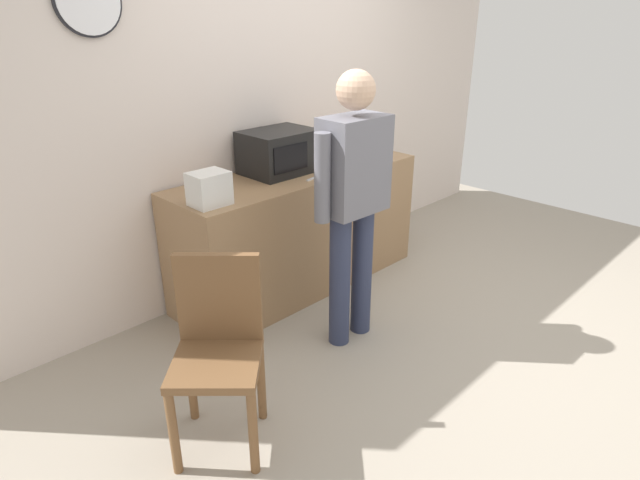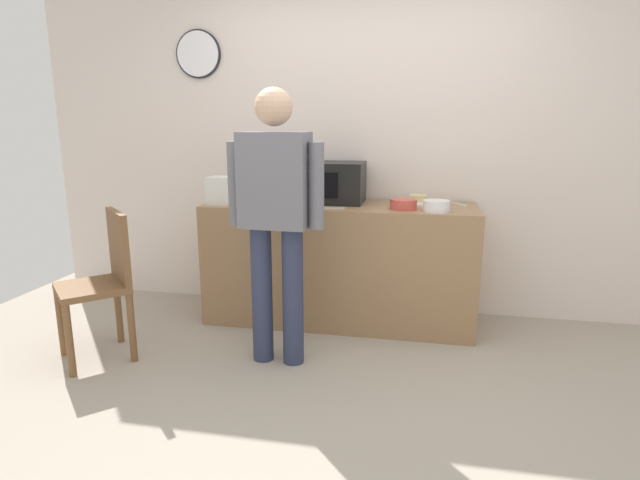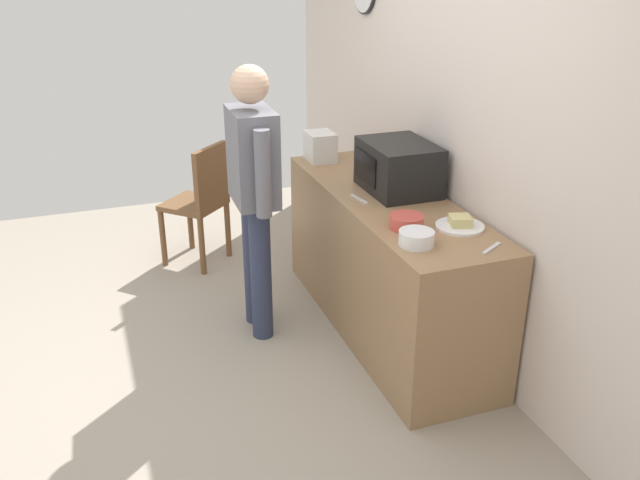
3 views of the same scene
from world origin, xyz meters
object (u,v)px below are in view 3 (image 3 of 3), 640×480
(spoon_utensil, at_px, (492,248))
(person_standing, at_px, (254,183))
(cereal_bowl, at_px, (406,222))
(wooden_chair, at_px, (201,199))
(sandwich_plate, at_px, (460,224))
(fork_utensil, at_px, (359,199))
(salad_bowl, at_px, (416,238))
(microwave, at_px, (398,167))
(toaster, at_px, (320,147))

(spoon_utensil, xyz_separation_m, person_standing, (-1.12, -0.92, 0.08))
(cereal_bowl, bearing_deg, wooden_chair, -156.72)
(sandwich_plate, xyz_separation_m, fork_utensil, (-0.58, -0.34, -0.02))
(person_standing, bearing_deg, spoon_utensil, 39.49)
(sandwich_plate, xyz_separation_m, cereal_bowl, (-0.10, -0.27, 0.02))
(salad_bowl, bearing_deg, sandwich_plate, 111.03)
(microwave, distance_m, person_standing, 0.88)
(salad_bowl, distance_m, wooden_chair, 2.20)
(sandwich_plate, bearing_deg, fork_utensil, -149.66)
(sandwich_plate, xyz_separation_m, salad_bowl, (0.12, -0.32, 0.02))
(spoon_utensil, distance_m, wooden_chair, 2.48)
(salad_bowl, bearing_deg, spoon_utensil, 63.19)
(sandwich_plate, relative_size, salad_bowl, 1.45)
(person_standing, bearing_deg, wooden_chair, -172.70)
(spoon_utensil, bearing_deg, fork_utensil, -158.31)
(fork_utensil, bearing_deg, person_standing, -113.17)
(fork_utensil, bearing_deg, wooden_chair, -151.90)
(toaster, bearing_deg, fork_utensil, -3.58)
(sandwich_plate, height_order, fork_utensil, sandwich_plate)
(microwave, distance_m, cereal_bowl, 0.60)
(cereal_bowl, bearing_deg, sandwich_plate, 70.29)
(cereal_bowl, xyz_separation_m, spoon_utensil, (0.39, 0.28, -0.03))
(toaster, height_order, person_standing, person_standing)
(cereal_bowl, relative_size, toaster, 0.84)
(cereal_bowl, relative_size, wooden_chair, 0.20)
(microwave, xyz_separation_m, spoon_utensil, (0.94, 0.06, -0.15))
(fork_utensil, xyz_separation_m, spoon_utensil, (0.87, 0.35, 0.00))
(sandwich_plate, bearing_deg, cereal_bowl, -109.71)
(toaster, xyz_separation_m, fork_utensil, (0.82, -0.05, -0.10))
(microwave, bearing_deg, person_standing, -101.53)
(person_standing, bearing_deg, microwave, 78.47)
(salad_bowl, relative_size, fork_utensil, 1.05)
(cereal_bowl, xyz_separation_m, person_standing, (-0.73, -0.64, 0.05))
(toaster, bearing_deg, salad_bowl, -1.38)
(microwave, bearing_deg, toaster, -162.73)
(spoon_utensil, bearing_deg, cereal_bowl, -144.50)
(microwave, height_order, spoon_utensil, microwave)
(salad_bowl, relative_size, cereal_bowl, 0.97)
(salad_bowl, xyz_separation_m, person_standing, (-0.95, -0.59, 0.05))
(fork_utensil, xyz_separation_m, wooden_chair, (-1.34, -0.71, -0.37))
(sandwich_plate, relative_size, cereal_bowl, 1.41)
(fork_utensil, distance_m, wooden_chair, 1.56)
(sandwich_plate, bearing_deg, wooden_chair, -151.21)
(sandwich_plate, distance_m, cereal_bowl, 0.29)
(microwave, relative_size, wooden_chair, 0.53)
(toaster, distance_m, spoon_utensil, 1.72)
(fork_utensil, bearing_deg, salad_bowl, 1.20)
(toaster, bearing_deg, sandwich_plate, 11.62)
(salad_bowl, xyz_separation_m, toaster, (-1.52, 0.04, 0.06))
(sandwich_plate, xyz_separation_m, person_standing, (-0.82, -0.91, 0.07))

